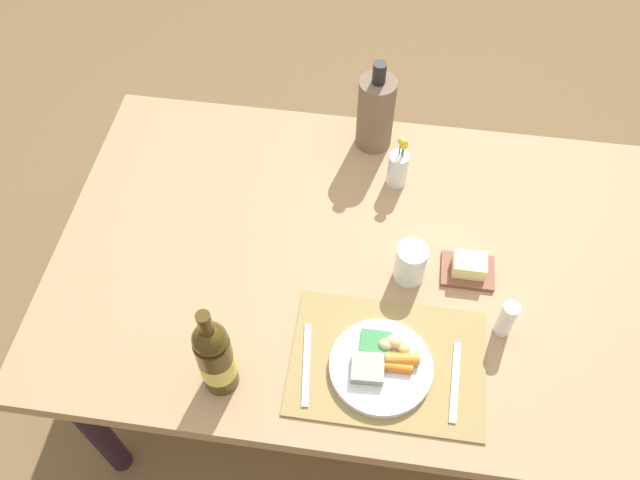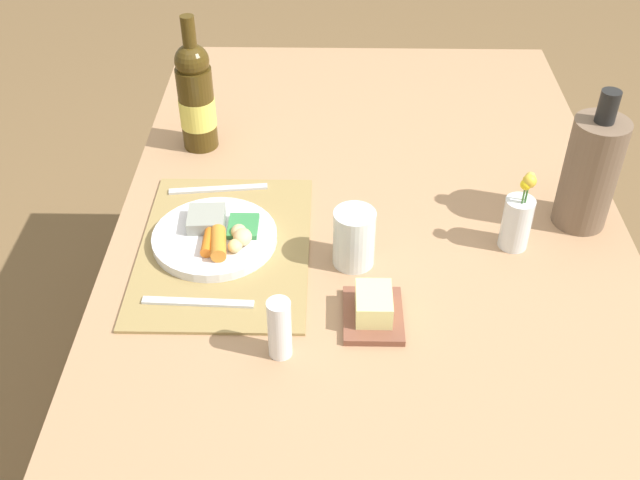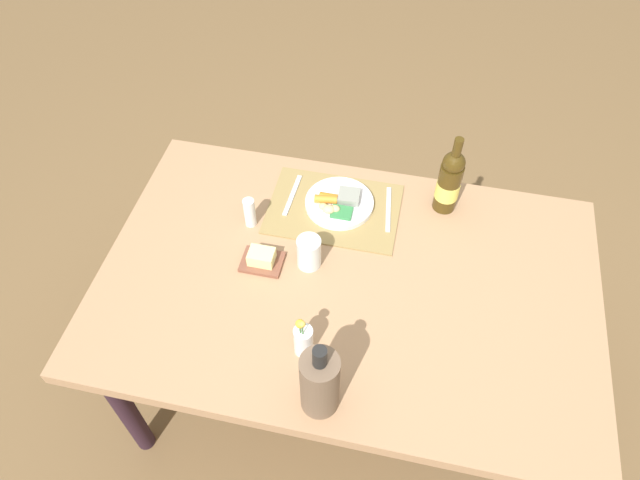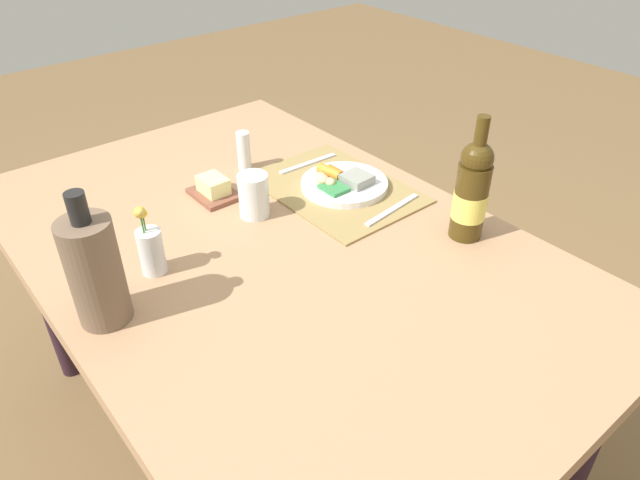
# 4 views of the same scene
# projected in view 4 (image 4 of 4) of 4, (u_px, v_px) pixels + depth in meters

# --- Properties ---
(ground_plane) EXTENTS (8.00, 8.00, 0.00)m
(ground_plane) POSITION_uv_depth(u_px,v_px,m) (284.00, 435.00, 1.77)
(ground_plane) COLOR brown
(dining_table) EXTENTS (1.53, 0.99, 0.71)m
(dining_table) POSITION_uv_depth(u_px,v_px,m) (275.00, 267.00, 1.40)
(dining_table) COLOR tan
(dining_table) RESTS_ON ground_plane
(placemat) EXTENTS (0.44, 0.31, 0.01)m
(placemat) POSITION_uv_depth(u_px,v_px,m) (335.00, 188.00, 1.57)
(placemat) COLOR #967D4A
(placemat) RESTS_ON dining_table
(dinner_plate) EXTENTS (0.23, 0.23, 0.05)m
(dinner_plate) POSITION_uv_depth(u_px,v_px,m) (343.00, 183.00, 1.56)
(dinner_plate) COLOR white
(dinner_plate) RESTS_ON placemat
(fork) EXTENTS (0.04, 0.20, 0.00)m
(fork) POSITION_uv_depth(u_px,v_px,m) (392.00, 210.00, 1.47)
(fork) COLOR silver
(fork) RESTS_ON placemat
(knife) EXTENTS (0.02, 0.19, 0.00)m
(knife) POSITION_uv_depth(u_px,v_px,m) (308.00, 163.00, 1.67)
(knife) COLOR silver
(knife) RESTS_ON placemat
(water_tumbler) EXTENTS (0.08, 0.08, 0.11)m
(water_tumbler) POSITION_uv_depth(u_px,v_px,m) (254.00, 198.00, 1.44)
(water_tumbler) COLOR silver
(water_tumbler) RESTS_ON dining_table
(butter_dish) EXTENTS (0.13, 0.10, 0.05)m
(butter_dish) POSITION_uv_depth(u_px,v_px,m) (214.00, 189.00, 1.53)
(butter_dish) COLOR brown
(butter_dish) RESTS_ON dining_table
(salt_shaker) EXTENTS (0.04, 0.04, 0.11)m
(salt_shaker) POSITION_uv_depth(u_px,v_px,m) (244.00, 151.00, 1.64)
(salt_shaker) COLOR white
(salt_shaker) RESTS_ON dining_table
(flower_vase) EXTENTS (0.05, 0.05, 0.16)m
(flower_vase) POSITION_uv_depth(u_px,v_px,m) (151.00, 248.00, 1.24)
(flower_vase) COLOR silver
(flower_vase) RESTS_ON dining_table
(wine_bottle) EXTENTS (0.08, 0.08, 0.30)m
(wine_bottle) POSITION_uv_depth(u_px,v_px,m) (472.00, 191.00, 1.32)
(wine_bottle) COLOR #41300F
(wine_bottle) RESTS_ON dining_table
(cooler_bottle) EXTENTS (0.10, 0.10, 0.28)m
(cooler_bottle) POSITION_uv_depth(u_px,v_px,m) (96.00, 272.00, 1.08)
(cooler_bottle) COLOR brown
(cooler_bottle) RESTS_ON dining_table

